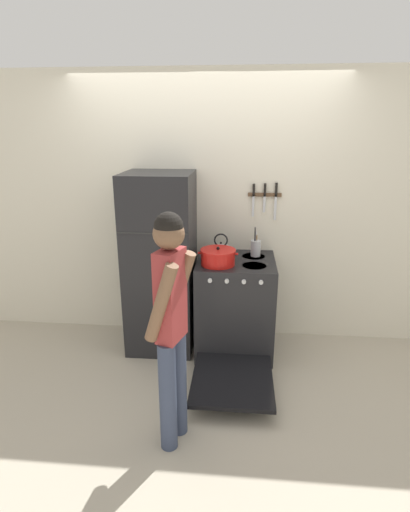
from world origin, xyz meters
TOP-DOWN VIEW (x-y plane):
  - ground_plane at (0.00, 0.00)m, footprint 14.00×14.00m
  - wall_back at (0.00, 0.03)m, footprint 10.00×0.06m
  - refrigerator at (-0.40, -0.30)m, footprint 0.61×0.63m
  - stove_range at (0.30, -0.37)m, footprint 0.70×1.38m
  - dutch_oven_pot at (0.14, -0.47)m, footprint 0.35×0.31m
  - tea_kettle at (0.15, -0.20)m, footprint 0.21×0.17m
  - utensil_jar at (0.48, -0.19)m, footprint 0.09×0.09m
  - person at (-0.08, -1.56)m, footprint 0.32×0.37m
  - wall_knife_strip at (0.55, -0.02)m, footprint 0.31×0.03m

SIDE VIEW (x-z plane):
  - ground_plane at x=0.00m, z-range 0.00..0.00m
  - stove_range at x=0.30m, z-range 0.00..0.89m
  - refrigerator at x=-0.40m, z-range 0.00..1.67m
  - person at x=-0.08m, z-range 0.11..1.70m
  - tea_kettle at x=0.15m, z-range 0.85..1.06m
  - dutch_oven_pot at x=0.14m, z-range 0.88..1.05m
  - utensil_jar at x=0.48m, z-range 0.83..1.12m
  - wall_back at x=0.00m, z-range 0.00..2.55m
  - wall_knife_strip at x=0.55m, z-range 1.27..1.62m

